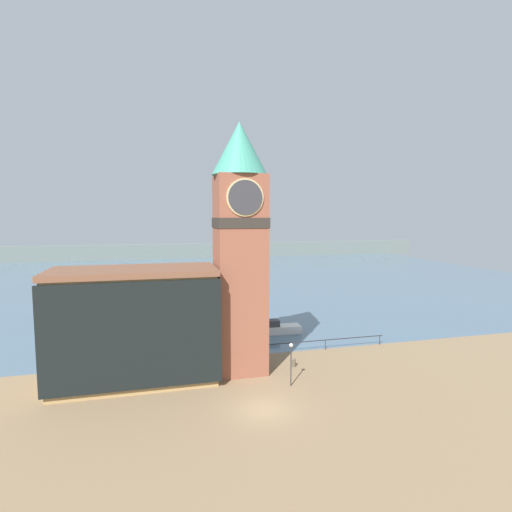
% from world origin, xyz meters
% --- Properties ---
extents(ground_plane, '(160.00, 160.00, 0.00)m').
position_xyz_m(ground_plane, '(0.00, 0.00, 0.00)').
color(ground_plane, '#846B4C').
extents(water, '(160.00, 120.00, 0.00)m').
position_xyz_m(water, '(0.00, 71.57, -0.00)').
color(water, slate).
rests_on(water, ground_plane).
extents(far_shoreline, '(180.00, 3.00, 5.00)m').
position_xyz_m(far_shoreline, '(0.00, 111.57, 2.50)').
color(far_shoreline, slate).
rests_on(far_shoreline, water).
extents(pier_railing, '(13.71, 0.08, 1.09)m').
position_xyz_m(pier_railing, '(9.93, 11.32, 0.97)').
color(pier_railing, '#232328').
rests_on(pier_railing, ground_plane).
extents(clock_tower, '(4.99, 4.99, 22.61)m').
position_xyz_m(clock_tower, '(-0.09, 8.07, 11.97)').
color(clock_tower, brown).
rests_on(clock_tower, ground_plane).
extents(pier_building, '(13.93, 6.55, 9.88)m').
position_xyz_m(pier_building, '(-9.38, 7.73, 4.96)').
color(pier_building, '#A88451').
rests_on(pier_building, ground_plane).
extents(boat_near, '(5.90, 2.01, 1.71)m').
position_xyz_m(boat_near, '(6.44, 18.37, 0.64)').
color(boat_near, silver).
rests_on(boat_near, water).
extents(mooring_bollard_near, '(0.36, 0.36, 0.83)m').
position_xyz_m(mooring_bollard_near, '(5.00, 7.51, 0.45)').
color(mooring_bollard_near, brown).
rests_on(mooring_bollard_near, ground_plane).
extents(lamp_post, '(0.32, 0.32, 3.69)m').
position_xyz_m(lamp_post, '(3.29, 3.51, 2.60)').
color(lamp_post, '#2D2D33').
rests_on(lamp_post, ground_plane).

